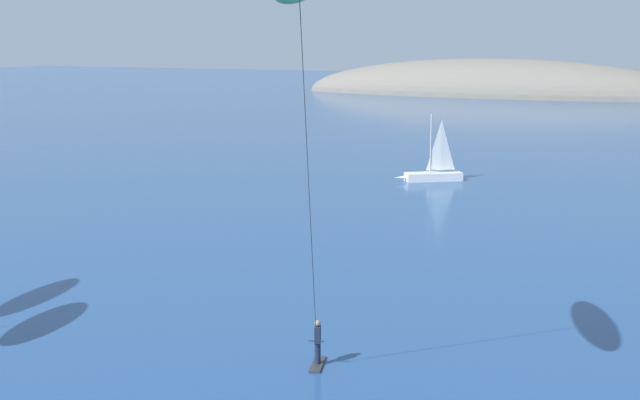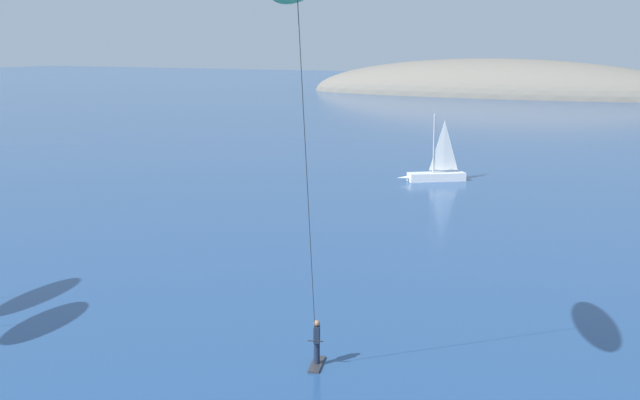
{
  "view_description": "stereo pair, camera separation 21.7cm",
  "coord_description": "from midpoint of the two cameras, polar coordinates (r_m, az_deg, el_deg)",
  "views": [
    {
      "loc": [
        14.71,
        -4.41,
        11.46
      ],
      "look_at": [
        0.2,
        23.58,
        5.27
      ],
      "focal_mm": 45.0,
      "sensor_mm": 36.0,
      "label": 1
    },
    {
      "loc": [
        14.9,
        -4.31,
        11.46
      ],
      "look_at": [
        0.2,
        23.58,
        5.27
      ],
      "focal_mm": 45.0,
      "sensor_mm": 36.0,
      "label": 2
    }
  ],
  "objects": [
    {
      "name": "sailboat_near",
      "position": [
        68.34,
        7.74,
        1.9
      ],
      "size": [
        5.28,
        4.42,
        5.7
      ],
      "color": "white",
      "rests_on": "ground"
    },
    {
      "name": "kitesurfer_green",
      "position": [
        23.45,
        -1.63,
        12.48
      ],
      "size": [
        3.51,
        7.73,
        13.42
      ],
      "color": "#2D2D33",
      "rests_on": "ground"
    }
  ]
}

